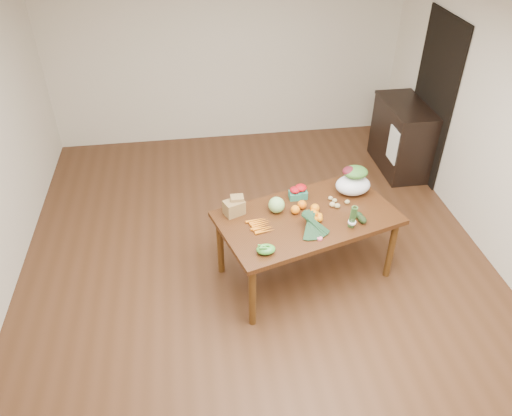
{
  "coord_description": "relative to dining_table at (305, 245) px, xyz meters",
  "views": [
    {
      "loc": [
        -0.6,
        -3.91,
        3.65
      ],
      "look_at": [
        -0.02,
        0.0,
        0.77
      ],
      "focal_mm": 35.0,
      "sensor_mm": 36.0,
      "label": 1
    }
  ],
  "objects": [
    {
      "name": "potato_d",
      "position": [
        0.29,
        0.23,
        0.4
      ],
      "size": [
        0.05,
        0.04,
        0.04
      ],
      "primitive_type": "ellipsoid",
      "color": "#D7BA7C",
      "rests_on": "dining_table"
    },
    {
      "name": "carrots",
      "position": [
        -0.47,
        -0.1,
        0.39
      ],
      "size": [
        0.28,
        0.3,
        0.03
      ],
      "primitive_type": null,
      "rotation": [
        0.0,
        0.0,
        0.29
      ],
      "color": "orange",
      "rests_on": "dining_table"
    },
    {
      "name": "cabinet",
      "position": [
        1.76,
        1.9,
        0.1
      ],
      "size": [
        0.52,
        1.02,
        0.94
      ],
      "primitive_type": "cube",
      "color": "black",
      "rests_on": "floor"
    },
    {
      "name": "cabbage",
      "position": [
        -0.29,
        0.11,
        0.45
      ],
      "size": [
        0.16,
        0.16,
        0.16
      ],
      "primitive_type": "sphere",
      "color": "#83B367",
      "rests_on": "dining_table"
    },
    {
      "name": "potato_e",
      "position": [
        0.44,
        0.14,
        0.4
      ],
      "size": [
        0.05,
        0.05,
        0.04
      ],
      "primitive_type": "ellipsoid",
      "color": "tan",
      "rests_on": "dining_table"
    },
    {
      "name": "orange_b",
      "position": [
        -0.03,
        0.13,
        0.42
      ],
      "size": [
        0.09,
        0.09,
        0.09
      ],
      "primitive_type": "sphere",
      "color": "#FA5F0F",
      "rests_on": "dining_table"
    },
    {
      "name": "orange_c",
      "position": [
        0.08,
        0.05,
        0.42
      ],
      "size": [
        0.09,
        0.09,
        0.09
      ],
      "primitive_type": "sphere",
      "color": "orange",
      "rests_on": "dining_table"
    },
    {
      "name": "avocado_a",
      "position": [
        0.48,
        -0.18,
        0.41
      ],
      "size": [
        0.1,
        0.12,
        0.07
      ],
      "primitive_type": "ellipsoid",
      "rotation": [
        0.0,
        0.0,
        0.3
      ],
      "color": "black",
      "rests_on": "dining_table"
    },
    {
      "name": "floor",
      "position": [
        -0.46,
        0.17,
        -0.38
      ],
      "size": [
        6.0,
        6.0,
        0.0
      ],
      "primitive_type": "plane",
      "color": "#4F2E1B",
      "rests_on": "ground"
    },
    {
      "name": "avocado_b",
      "position": [
        0.48,
        -0.11,
        0.41
      ],
      "size": [
        0.09,
        0.11,
        0.07
      ],
      "primitive_type": "ellipsoid",
      "rotation": [
        0.0,
        0.0,
        0.3
      ],
      "color": "black",
      "rests_on": "dining_table"
    },
    {
      "name": "dish_towel",
      "position": [
        1.5,
        1.57,
        0.18
      ],
      "size": [
        0.02,
        0.28,
        0.45
      ],
      "primitive_type": "cube",
      "color": "white",
      "rests_on": "cabinet"
    },
    {
      "name": "strawberry_basket_b",
      "position": [
        -0.0,
        0.32,
        0.43
      ],
      "size": [
        0.16,
        0.16,
        0.11
      ],
      "primitive_type": null,
      "rotation": [
        0.0,
        0.0,
        0.29
      ],
      "color": "red",
      "rests_on": "dining_table"
    },
    {
      "name": "asparagus_bundle",
      "position": [
        0.36,
        -0.24,
        0.5
      ],
      "size": [
        0.11,
        0.13,
        0.26
      ],
      "primitive_type": null,
      "rotation": [
        0.15,
        0.0,
        0.29
      ],
      "color": "#457435",
      "rests_on": "dining_table"
    },
    {
      "name": "paper_bag",
      "position": [
        -0.7,
        0.14,
        0.46
      ],
      "size": [
        0.3,
        0.27,
        0.18
      ],
      "primitive_type": null,
      "rotation": [
        0.0,
        0.0,
        0.29
      ],
      "color": "#987144",
      "rests_on": "dining_table"
    },
    {
      "name": "ceiling",
      "position": [
        -0.46,
        0.17,
        2.33
      ],
      "size": [
        5.0,
        6.0,
        0.02
      ],
      "primitive_type": "cube",
      "color": "white",
      "rests_on": "room_walls"
    },
    {
      "name": "salad_bag",
      "position": [
        0.54,
        0.31,
        0.51
      ],
      "size": [
        0.42,
        0.36,
        0.28
      ],
      "primitive_type": null,
      "rotation": [
        0.0,
        0.0,
        0.29
      ],
      "color": "white",
      "rests_on": "dining_table"
    },
    {
      "name": "potato_b",
      "position": [
        0.32,
        0.09,
        0.4
      ],
      "size": [
        0.06,
        0.05,
        0.05
      ],
      "primitive_type": "ellipsoid",
      "color": "tan",
      "rests_on": "dining_table"
    },
    {
      "name": "potato_c",
      "position": [
        0.32,
        0.18,
        0.4
      ],
      "size": [
        0.05,
        0.04,
        0.04
      ],
      "primitive_type": "ellipsoid",
      "color": "tan",
      "rests_on": "dining_table"
    },
    {
      "name": "dining_table",
      "position": [
        0.0,
        0.0,
        0.0
      ],
      "size": [
        1.9,
        1.39,
        0.75
      ],
      "primitive_type": "cube",
      "rotation": [
        0.0,
        0.0,
        0.29
      ],
      "color": "#442210",
      "rests_on": "floor"
    },
    {
      "name": "mandarin_cluster",
      "position": [
        0.05,
        -0.06,
        0.43
      ],
      "size": [
        0.22,
        0.22,
        0.1
      ],
      "primitive_type": null,
      "rotation": [
        0.0,
        0.0,
        0.29
      ],
      "color": "orange",
      "rests_on": "dining_table"
    },
    {
      "name": "orange_a",
      "position": [
        -0.11,
        0.06,
        0.42
      ],
      "size": [
        0.09,
        0.09,
        0.09
      ],
      "primitive_type": "sphere",
      "color": "orange",
      "rests_on": "dining_table"
    },
    {
      "name": "snap_pea_bag",
      "position": [
        -0.49,
        -0.47,
        0.41
      ],
      "size": [
        0.17,
        0.13,
        0.08
      ],
      "primitive_type": "ellipsoid",
      "color": "green",
      "rests_on": "dining_table"
    },
    {
      "name": "potato_a",
      "position": [
        0.27,
        0.12,
        0.4
      ],
      "size": [
        0.06,
        0.05,
        0.05
      ],
      "primitive_type": "ellipsoid",
      "color": "#D6B37B",
      "rests_on": "dining_table"
    },
    {
      "name": "room_walls",
      "position": [
        -0.46,
        0.17,
        0.97
      ],
      "size": [
        5.02,
        6.02,
        2.7
      ],
      "color": "silver",
      "rests_on": "floor"
    },
    {
      "name": "strawberry_basket_a",
      "position": [
        -0.06,
        0.31,
        0.43
      ],
      "size": [
        0.14,
        0.14,
        0.1
      ],
      "primitive_type": null,
      "rotation": [
        0.0,
        0.0,
        0.29
      ],
      "color": "red",
      "rests_on": "dining_table"
    },
    {
      "name": "doorway_dark",
      "position": [
        2.02,
        1.77,
        0.68
      ],
      "size": [
        0.02,
        1.0,
        2.1
      ],
      "primitive_type": "cube",
      "color": "black",
      "rests_on": "floor"
    },
    {
      "name": "kale_bunch",
      "position": [
        -0.0,
        -0.27,
        0.45
      ],
      "size": [
        0.42,
        0.47,
        0.16
      ],
      "primitive_type": null,
      "rotation": [
        0.0,
        0.0,
        0.29
      ],
      "color": "black",
      "rests_on": "dining_table"
    }
  ]
}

